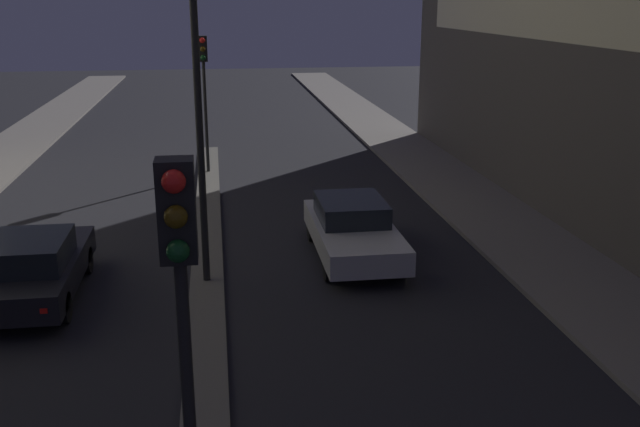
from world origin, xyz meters
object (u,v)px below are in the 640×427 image
object	(u,v)px
traffic_light_near	(182,307)
traffic_light_mid	(204,74)
car_right_lane	(353,229)
street_lamp	(193,6)
car_left_lane	(34,267)

from	to	relation	value
traffic_light_near	traffic_light_mid	size ratio (longest dim) A/B	1.00
car_right_lane	street_lamp	bearing A→B (deg)	-159.64
car_left_lane	car_right_lane	bearing A→B (deg)	12.88
traffic_light_near	car_right_lane	world-z (taller)	traffic_light_near
traffic_light_mid	car_right_lane	bearing A→B (deg)	-68.72
traffic_light_near	car_right_lane	bearing A→B (deg)	71.43
traffic_light_near	traffic_light_mid	bearing A→B (deg)	90.00
car_right_lane	traffic_light_mid	bearing A→B (deg)	111.28
street_lamp	car_left_lane	size ratio (longest dim) A/B	2.14
street_lamp	car_left_lane	world-z (taller)	street_lamp
street_lamp	car_right_lane	world-z (taller)	street_lamp
street_lamp	car_left_lane	distance (m)	6.52
traffic_light_near	car_right_lane	size ratio (longest dim) A/B	1.05
traffic_light_mid	car_right_lane	xyz separation A→B (m)	(3.66, -9.40, -2.97)
traffic_light_mid	car_left_lane	bearing A→B (deg)	-108.29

